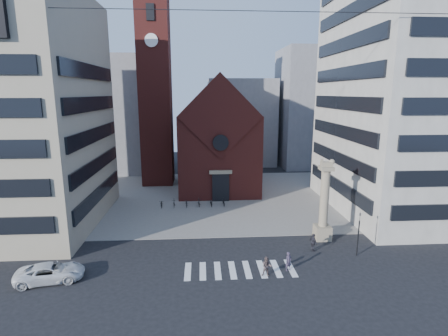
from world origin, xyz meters
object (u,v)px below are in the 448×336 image
at_px(pedestrian_1, 267,266).
at_px(pedestrian_2, 313,242).
at_px(pedestrian_0, 289,261).
at_px(traffic_light, 358,233).
at_px(scooter_0, 162,203).
at_px(lion_column, 324,208).
at_px(white_car, 50,272).

relative_size(pedestrian_1, pedestrian_2, 0.97).
distance_m(pedestrian_0, pedestrian_1, 2.22).
bearing_deg(traffic_light, pedestrian_2, 162.11).
bearing_deg(pedestrian_1, scooter_0, 130.40).
bearing_deg(pedestrian_0, pedestrian_1, 175.77).
height_order(lion_column, pedestrian_1, lion_column).
xyz_separation_m(lion_column, pedestrian_2, (-1.88, -2.75, -2.57)).
distance_m(lion_column, pedestrian_2, 4.21).
relative_size(lion_column, pedestrian_0, 5.13).
bearing_deg(scooter_0, pedestrian_0, -58.67).
bearing_deg(lion_column, pedestrian_1, -135.46).
height_order(white_car, pedestrian_1, pedestrian_1).
distance_m(traffic_light, pedestrian_2, 4.30).
xyz_separation_m(pedestrian_0, pedestrian_2, (3.36, 3.62, 0.04)).
distance_m(white_car, pedestrian_1, 17.96).
xyz_separation_m(lion_column, traffic_light, (1.99, -4.00, -1.17)).
height_order(white_car, scooter_0, white_car).
height_order(lion_column, traffic_light, lion_column).
height_order(lion_column, white_car, lion_column).
height_order(lion_column, pedestrian_0, lion_column).
relative_size(traffic_light, pedestrian_1, 2.49).
bearing_deg(lion_column, pedestrian_0, -129.41).
bearing_deg(scooter_0, pedestrian_2, -45.85).
height_order(traffic_light, pedestrian_0, traffic_light).
xyz_separation_m(lion_column, pedestrian_0, (-5.24, -6.37, -2.61)).
relative_size(lion_column, pedestrian_2, 4.88).
relative_size(pedestrian_0, scooter_0, 0.93).
bearing_deg(pedestrian_2, white_car, 80.26).
distance_m(white_car, pedestrian_2, 23.72).
relative_size(lion_column, pedestrian_1, 5.02).
height_order(lion_column, scooter_0, lion_column).
distance_m(white_car, pedestrian_0, 20.02).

